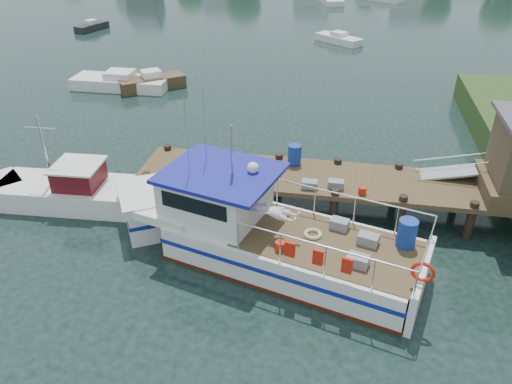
% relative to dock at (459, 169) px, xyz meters
% --- Properties ---
extents(ground_plane, '(160.00, 160.00, 0.00)m').
position_rel_dock_xyz_m(ground_plane, '(-6.51, -0.01, -2.24)').
color(ground_plane, black).
extents(dock, '(16.60, 3.00, 4.78)m').
position_rel_dock_xyz_m(dock, '(0.00, 0.00, 0.00)').
color(dock, '#4C3B24').
rests_on(dock, ground).
extents(lobster_boat, '(11.85, 6.03, 5.74)m').
position_rel_dock_xyz_m(lobster_boat, '(-7.19, -3.65, -1.20)').
color(lobster_boat, silver).
rests_on(lobster_boat, ground).
extents(work_boat, '(7.41, 2.57, 3.89)m').
position_rel_dock_xyz_m(work_boat, '(-15.61, -1.62, -1.62)').
color(work_boat, silver).
rests_on(work_boat, ground).
extents(moored_rowboat, '(4.34, 3.80, 1.26)m').
position_rel_dock_xyz_m(moored_rowboat, '(-17.17, 12.87, -1.77)').
color(moored_rowboat, '#4C3B24').
rests_on(moored_rowboat, ground).
extents(moored_a, '(6.41, 2.24, 1.18)m').
position_rel_dock_xyz_m(moored_a, '(-19.26, 12.59, -1.80)').
color(moored_a, silver).
rests_on(moored_a, ground).
extents(moored_b, '(4.33, 3.82, 0.96)m').
position_rel_dock_xyz_m(moored_b, '(-5.35, 27.55, -1.89)').
color(moored_b, silver).
rests_on(moored_b, ground).
extents(moored_e, '(2.21, 3.73, 0.98)m').
position_rel_dock_xyz_m(moored_e, '(-29.01, 28.21, -1.88)').
color(moored_e, black).
rests_on(moored_e, ground).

